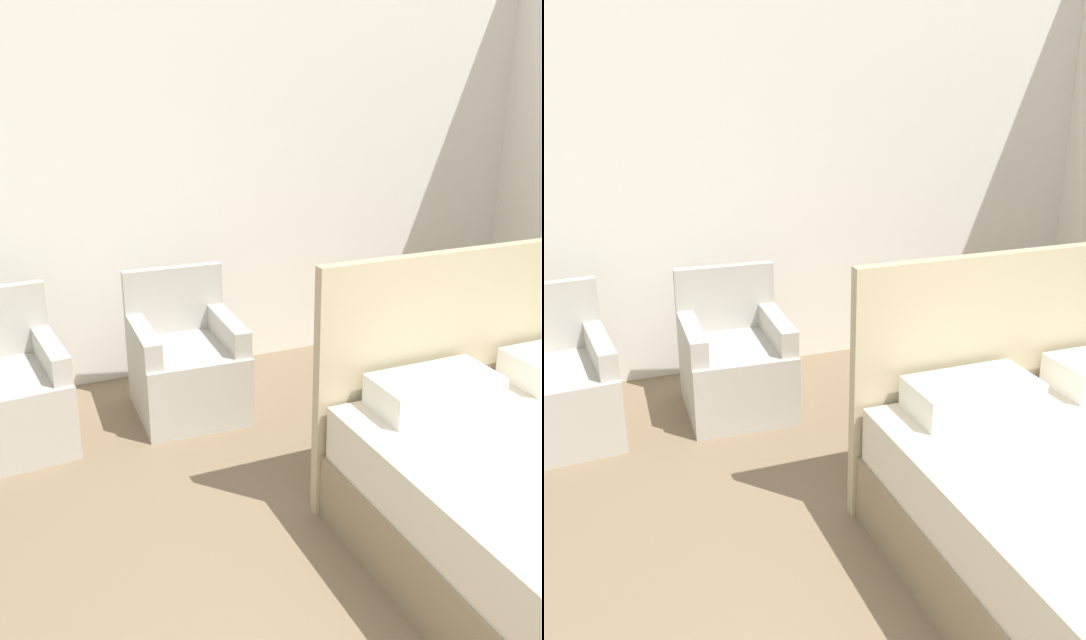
% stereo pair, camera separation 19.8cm
% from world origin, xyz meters
% --- Properties ---
extents(wall_back, '(10.00, 0.06, 2.90)m').
position_xyz_m(wall_back, '(0.00, 4.04, 1.45)').
color(wall_back, white).
rests_on(wall_back, ground_plane).
extents(armchair_near_window_left, '(0.65, 0.69, 0.82)m').
position_xyz_m(armchair_near_window_left, '(-1.00, 3.40, 0.26)').
color(armchair_near_window_left, '#B7B2A8').
rests_on(armchair_near_window_left, ground_plane).
extents(armchair_near_window_right, '(0.63, 0.67, 0.82)m').
position_xyz_m(armchair_near_window_right, '(0.02, 3.40, 0.26)').
color(armchair_near_window_right, '#B7B2A8').
rests_on(armchair_near_window_right, ground_plane).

